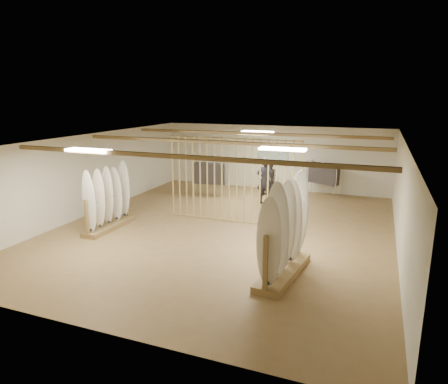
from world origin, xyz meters
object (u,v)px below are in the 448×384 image
at_px(clothing_rack_a, 210,173).
at_px(clothing_rack_b, 324,174).
at_px(rack_left, 108,208).
at_px(rack_right, 284,245).
at_px(shopper_a, 265,178).
at_px(shopper_b, 270,176).

relative_size(clothing_rack_a, clothing_rack_b, 1.02).
bearing_deg(clothing_rack_a, rack_left, -113.68).
bearing_deg(rack_right, shopper_a, 116.06).
height_order(rack_left, rack_right, rack_right).
height_order(shopper_a, shopper_b, shopper_a).
relative_size(rack_right, clothing_rack_a, 1.61).
relative_size(clothing_rack_a, shopper_a, 0.73).
height_order(rack_left, shopper_a, shopper_a).
xyz_separation_m(rack_right, clothing_rack_b, (-0.17, 7.99, 0.19)).
height_order(rack_left, shopper_b, rack_left).
distance_m(rack_left, shopper_b, 6.90).
bearing_deg(rack_right, rack_left, 173.76).
xyz_separation_m(rack_left, clothing_rack_b, (5.69, 6.65, 0.28)).
xyz_separation_m(clothing_rack_a, shopper_a, (2.40, -0.27, 0.06)).
height_order(clothing_rack_a, shopper_b, shopper_b).
distance_m(rack_left, rack_right, 6.02).
distance_m(rack_left, clothing_rack_a, 5.10).
height_order(clothing_rack_b, shopper_b, shopper_b).
distance_m(clothing_rack_b, shopper_a, 2.79).
relative_size(rack_left, shopper_b, 1.22).
bearing_deg(shopper_b, rack_left, -93.70).
xyz_separation_m(clothing_rack_a, clothing_rack_b, (4.34, 1.74, -0.02)).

